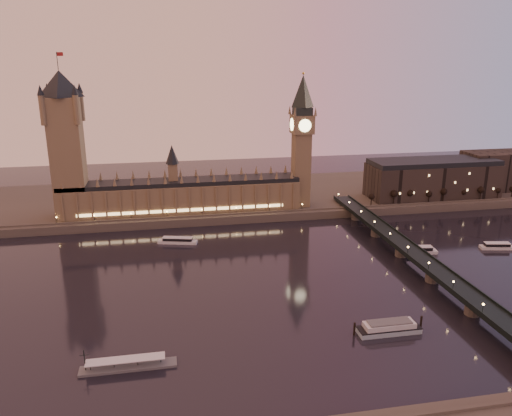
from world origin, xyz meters
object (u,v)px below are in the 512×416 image
at_px(cruise_boat_b, 417,250).
at_px(pontoon_pier, 128,366).
at_px(moored_barge, 389,328).

distance_m(cruise_boat_b, pontoon_pier, 198.42).
xyz_separation_m(cruise_boat_b, pontoon_pier, (-175.15, -93.23, -0.92)).
bearing_deg(moored_barge, cruise_boat_b, 55.58).
relative_size(cruise_boat_b, pontoon_pier, 0.66).
distance_m(moored_barge, pontoon_pier, 115.51).
bearing_deg(pontoon_pier, cruise_boat_b, 28.03).
bearing_deg(moored_barge, pontoon_pier, -176.90).
height_order(cruise_boat_b, pontoon_pier, pontoon_pier).
bearing_deg(pontoon_pier, moored_barge, 3.04).
xyz_separation_m(cruise_boat_b, moored_barge, (-59.81, -87.10, 0.56)).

